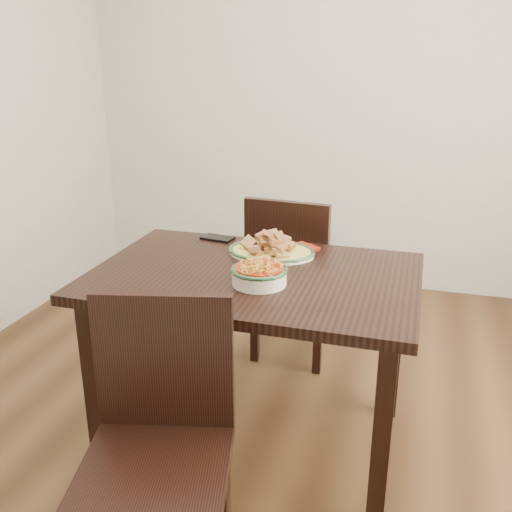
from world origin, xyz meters
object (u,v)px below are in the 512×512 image
(fish_plate, at_px, (271,244))
(chair_near, at_px, (160,430))
(chair_far, at_px, (292,271))
(smartphone, at_px, (218,238))
(noodle_bowl, at_px, (259,273))
(dining_table, at_px, (255,295))

(fish_plate, bearing_deg, chair_near, -95.86)
(chair_far, relative_size, chair_near, 1.00)
(smartphone, bearing_deg, fish_plate, -14.85)
(noodle_bowl, bearing_deg, smartphone, 125.89)
(chair_far, distance_m, noodle_bowl, 0.84)
(dining_table, bearing_deg, noodle_bowl, -64.85)
(fish_plate, xyz_separation_m, noodle_bowl, (0.04, -0.33, -0.00))
(chair_far, height_order, fish_plate, chair_far)
(dining_table, xyz_separation_m, chair_near, (-0.09, -0.69, -0.16))
(chair_far, height_order, chair_near, same)
(fish_plate, relative_size, noodle_bowl, 1.72)
(chair_near, bearing_deg, chair_far, 73.05)
(dining_table, height_order, chair_far, chair_far)
(noodle_bowl, bearing_deg, fish_plate, 97.35)
(fish_plate, bearing_deg, chair_far, 91.59)
(dining_table, xyz_separation_m, noodle_bowl, (0.05, -0.11, 0.14))
(chair_near, xyz_separation_m, smartphone, (-0.19, 1.04, 0.26))
(fish_plate, distance_m, smartphone, 0.32)
(chair_near, relative_size, noodle_bowl, 4.24)
(fish_plate, height_order, noodle_bowl, fish_plate)
(dining_table, distance_m, smartphone, 0.46)
(chair_far, bearing_deg, fish_plate, 96.55)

